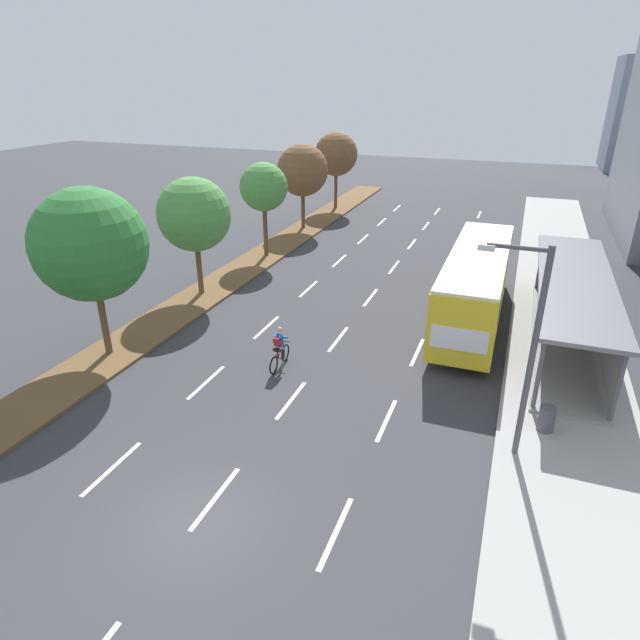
{
  "coord_description": "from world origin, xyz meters",
  "views": [
    {
      "loc": [
        6.72,
        -8.7,
        10.58
      ],
      "look_at": [
        -0.54,
        10.61,
        1.2
      ],
      "focal_mm": 30.25,
      "sensor_mm": 36.0,
      "label": 1
    }
  ],
  "objects": [
    {
      "name": "sidewalk_right",
      "position": [
        9.25,
        20.0,
        0.07
      ],
      "size": [
        4.5,
        52.0,
        0.15
      ],
      "primitive_type": "cube",
      "color": "#9E9E99",
      "rests_on": "ground"
    },
    {
      "name": "bus",
      "position": [
        5.25,
        15.49,
        2.07
      ],
      "size": [
        2.54,
        11.29,
        3.37
      ],
      "color": "yellow",
      "rests_on": "ground"
    },
    {
      "name": "streetlight",
      "position": [
        7.42,
        5.77,
        3.89
      ],
      "size": [
        1.91,
        0.24,
        6.5
      ],
      "color": "#4C4C51",
      "rests_on": "sidewalk_right"
    },
    {
      "name": "cyclist",
      "position": [
        -1.38,
        8.29,
        0.79
      ],
      "size": [
        0.46,
        1.82,
        1.71
      ],
      "color": "black",
      "rests_on": "ground"
    },
    {
      "name": "median_tree_fifth",
      "position": [
        -8.54,
        28.3,
        4.32
      ],
      "size": [
        3.72,
        3.72,
        6.07
      ],
      "color": "brown",
      "rests_on": "median_strip"
    },
    {
      "name": "ground_plane",
      "position": [
        0.0,
        0.0,
        0.0
      ],
      "size": [
        140.0,
        140.0,
        0.0
      ],
      "primitive_type": "plane",
      "color": "#38383D"
    },
    {
      "name": "median_strip",
      "position": [
        -8.3,
        20.0,
        0.06
      ],
      "size": [
        2.6,
        52.0,
        0.12
      ],
      "primitive_type": "cube",
      "color": "brown",
      "rests_on": "ground"
    },
    {
      "name": "median_tree_second",
      "position": [
        -8.44,
        6.75,
        4.72
      ],
      "size": [
        4.37,
        4.37,
        6.79
      ],
      "color": "brown",
      "rests_on": "median_strip"
    },
    {
      "name": "median_tree_third",
      "position": [
        -8.49,
        13.93,
        4.27
      ],
      "size": [
        3.68,
        3.68,
        6.0
      ],
      "color": "brown",
      "rests_on": "median_strip"
    },
    {
      "name": "median_tree_farthest",
      "position": [
        -8.45,
        35.48,
        4.59
      ],
      "size": [
        3.58,
        3.58,
        6.28
      ],
      "color": "brown",
      "rests_on": "median_strip"
    },
    {
      "name": "lane_divider_right",
      "position": [
        3.5,
        16.7,
        0.0
      ],
      "size": [
        0.14,
        44.41,
        0.01
      ],
      "color": "white",
      "rests_on": "ground"
    },
    {
      "name": "lane_divider_left",
      "position": [
        -3.5,
        16.7,
        0.0
      ],
      "size": [
        0.14,
        44.41,
        0.01
      ],
      "color": "white",
      "rests_on": "ground"
    },
    {
      "name": "lane_divider_center",
      "position": [
        0.0,
        16.7,
        0.0
      ],
      "size": [
        0.14,
        44.41,
        0.01
      ],
      "color": "white",
      "rests_on": "ground"
    },
    {
      "name": "trash_bin",
      "position": [
        8.45,
        7.3,
        0.57
      ],
      "size": [
        0.52,
        0.52,
        0.85
      ],
      "primitive_type": "cylinder",
      "color": "#4C4C51",
      "rests_on": "sidewalk_right"
    },
    {
      "name": "bus_shelter",
      "position": [
        9.53,
        14.5,
        1.87
      ],
      "size": [
        2.9,
        13.0,
        2.86
      ],
      "color": "gray",
      "rests_on": "sidewalk_right"
    },
    {
      "name": "median_tree_fourth",
      "position": [
        -8.16,
        21.12,
        4.38
      ],
      "size": [
        2.93,
        2.93,
        5.75
      ],
      "color": "brown",
      "rests_on": "median_strip"
    }
  ]
}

